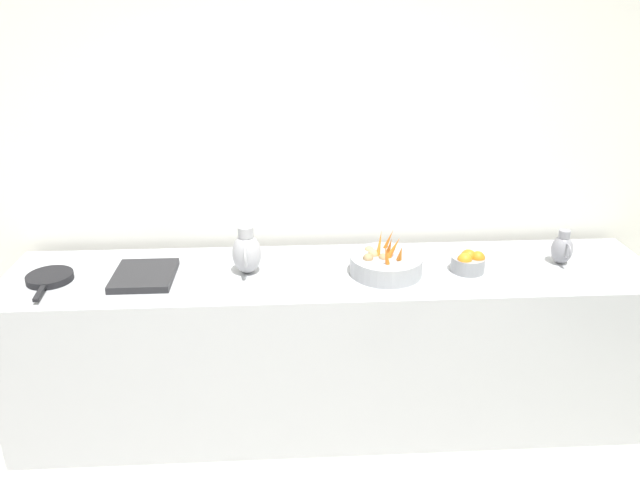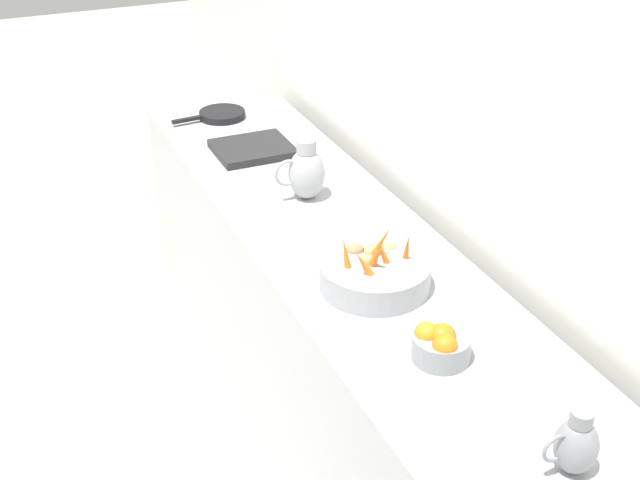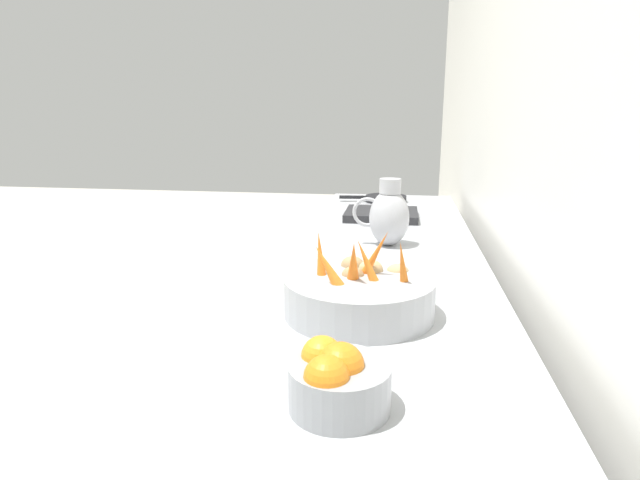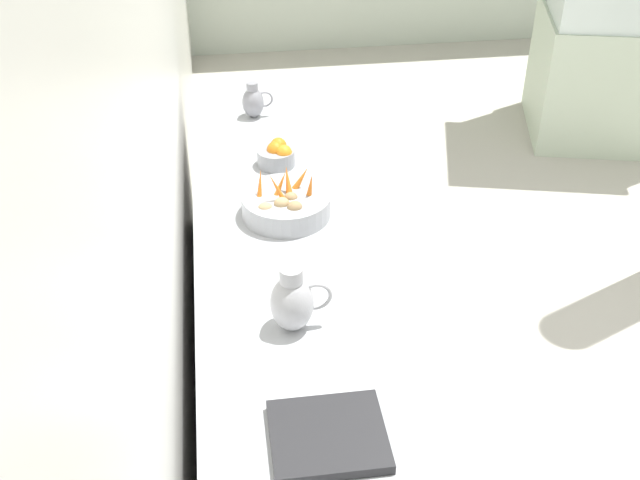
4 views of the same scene
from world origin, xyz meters
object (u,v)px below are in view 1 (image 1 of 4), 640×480
(vegetable_colander, at_px, (386,264))
(orange_bowl, at_px, (469,262))
(skillet_on_counter, at_px, (50,278))
(metal_pitcher_tall, at_px, (247,252))
(metal_pitcher_short, at_px, (562,249))

(vegetable_colander, bearing_deg, orange_bowl, 89.62)
(orange_bowl, bearing_deg, skillet_on_counter, -90.25)
(metal_pitcher_tall, height_order, metal_pitcher_short, metal_pitcher_tall)
(metal_pitcher_tall, xyz_separation_m, skillet_on_counter, (0.04, -0.99, -0.10))
(orange_bowl, xyz_separation_m, metal_pitcher_short, (-0.07, 0.52, 0.03))
(metal_pitcher_tall, bearing_deg, metal_pitcher_short, 90.61)
(vegetable_colander, relative_size, metal_pitcher_tall, 1.47)
(vegetable_colander, relative_size, skillet_on_counter, 0.99)
(vegetable_colander, xyz_separation_m, skillet_on_counter, (-0.01, -1.70, -0.03))
(vegetable_colander, distance_m, metal_pitcher_tall, 0.72)
(orange_bowl, bearing_deg, metal_pitcher_tall, -92.69)
(metal_pitcher_tall, bearing_deg, skillet_on_counter, -87.42)
(metal_pitcher_tall, relative_size, skillet_on_counter, 0.67)
(vegetable_colander, xyz_separation_m, metal_pitcher_short, (-0.07, 0.96, 0.03))
(metal_pitcher_short, xyz_separation_m, skillet_on_counter, (0.06, -2.66, -0.07))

